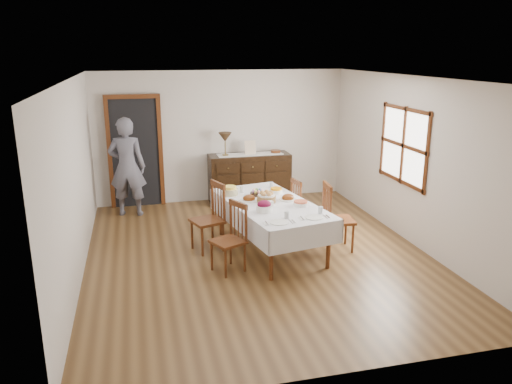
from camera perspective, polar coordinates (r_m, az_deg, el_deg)
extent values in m
plane|color=brown|center=(7.59, 0.18, -7.11)|extent=(6.00, 6.00, 0.00)
cube|color=white|center=(7.00, 0.20, 12.88)|extent=(5.00, 6.00, 0.02)
cube|color=beige|center=(10.07, -3.94, 6.33)|extent=(5.00, 0.02, 2.60)
cube|color=beige|center=(4.46, 9.53, -6.31)|extent=(5.00, 0.02, 2.60)
cube|color=beige|center=(7.03, -20.00, 1.20)|extent=(0.02, 6.00, 2.60)
cube|color=beige|center=(8.14, 17.57, 3.33)|extent=(0.02, 6.00, 2.60)
cube|color=white|center=(8.35, 16.56, 5.11)|extent=(0.02, 1.30, 1.10)
cube|color=#542811|center=(8.34, 16.48, 5.11)|extent=(0.03, 1.46, 1.26)
cube|color=black|center=(9.93, -13.61, 4.32)|extent=(0.90, 0.06, 2.10)
cube|color=#542811|center=(9.91, -13.60, 4.30)|extent=(1.04, 0.08, 2.18)
cube|color=silver|center=(7.50, 1.65, -1.38)|extent=(1.48, 2.34, 0.04)
cylinder|color=#542811|center=(6.65, 1.75, -7.27)|extent=(0.06, 0.06, 0.70)
cylinder|color=#542811|center=(7.07, 8.28, -6.02)|extent=(0.06, 0.06, 0.70)
cylinder|color=#542811|center=(8.27, -4.03, -2.58)|extent=(0.06, 0.06, 0.70)
cylinder|color=#542811|center=(8.61, 1.54, -1.80)|extent=(0.06, 0.06, 0.70)
cube|color=silver|center=(7.33, -2.26, -3.02)|extent=(0.44, 2.18, 0.34)
cube|color=silver|center=(7.79, 5.31, -1.91)|extent=(0.44, 2.18, 0.34)
cube|color=silver|center=(6.63, 5.84, -5.17)|extent=(1.11, 0.23, 0.34)
cube|color=silver|center=(8.50, -1.62, -0.33)|extent=(1.11, 0.23, 0.34)
cube|color=#542811|center=(6.90, -3.22, -5.69)|extent=(0.54, 0.54, 0.04)
cylinder|color=#542811|center=(7.02, -5.08, -7.33)|extent=(0.03, 0.03, 0.41)
cylinder|color=#542811|center=(6.78, -3.49, -8.19)|extent=(0.03, 0.03, 0.41)
cylinder|color=#542811|center=(7.20, -2.92, -6.70)|extent=(0.03, 0.03, 0.41)
cylinder|color=#542811|center=(6.96, -1.29, -7.50)|extent=(0.03, 0.03, 0.41)
cylinder|color=#542811|center=(7.04, -2.90, -2.91)|extent=(0.04, 0.04, 0.54)
cylinder|color=#542811|center=(6.78, -1.14, -3.64)|extent=(0.04, 0.04, 0.54)
cube|color=#542811|center=(6.83, -2.05, -1.44)|extent=(0.20, 0.36, 0.08)
cylinder|color=#542811|center=(6.98, -2.47, -3.23)|extent=(0.02, 0.02, 0.44)
cylinder|color=#542811|center=(6.91, -2.03, -3.42)|extent=(0.02, 0.02, 0.44)
cylinder|color=#542811|center=(6.85, -1.59, -3.60)|extent=(0.02, 0.02, 0.44)
cube|color=#542811|center=(7.62, -5.61, -3.32)|extent=(0.56, 0.56, 0.04)
cylinder|color=#542811|center=(7.78, -7.32, -4.88)|extent=(0.04, 0.04, 0.45)
cylinder|color=#542811|center=(7.48, -6.15, -5.70)|extent=(0.04, 0.04, 0.45)
cylinder|color=#542811|center=(7.93, -5.00, -4.41)|extent=(0.04, 0.04, 0.45)
cylinder|color=#542811|center=(7.64, -3.76, -5.20)|extent=(0.04, 0.04, 0.45)
cylinder|color=#542811|center=(7.78, -5.00, -0.65)|extent=(0.04, 0.04, 0.58)
cylinder|color=#542811|center=(7.46, -3.66, -1.34)|extent=(0.04, 0.04, 0.58)
cube|color=#542811|center=(7.55, -4.38, 0.83)|extent=(0.17, 0.41, 0.08)
cylinder|color=#542811|center=(7.70, -4.67, -0.96)|extent=(0.02, 0.02, 0.48)
cylinder|color=#542811|center=(7.62, -4.34, -1.14)|extent=(0.02, 0.02, 0.48)
cylinder|color=#542811|center=(7.54, -4.00, -1.31)|extent=(0.02, 0.02, 0.48)
cube|color=#542811|center=(7.73, 9.44, -3.20)|extent=(0.48, 0.48, 0.04)
cylinder|color=#542811|center=(7.70, 11.00, -5.27)|extent=(0.04, 0.04, 0.45)
cylinder|color=#542811|center=(8.02, 10.22, -4.37)|extent=(0.04, 0.04, 0.45)
cylinder|color=#542811|center=(7.60, 8.45, -5.44)|extent=(0.04, 0.04, 0.45)
cylinder|color=#542811|center=(7.92, 7.76, -4.52)|extent=(0.04, 0.04, 0.45)
cylinder|color=#542811|center=(7.41, 8.48, -1.61)|extent=(0.04, 0.04, 0.58)
cylinder|color=#542811|center=(7.76, 7.74, -0.78)|extent=(0.04, 0.04, 0.58)
cube|color=#542811|center=(7.51, 8.18, 0.63)|extent=(0.09, 0.42, 0.08)
cylinder|color=#542811|center=(7.50, 8.28, -1.55)|extent=(0.02, 0.02, 0.48)
cylinder|color=#542811|center=(7.59, 8.10, -1.34)|extent=(0.02, 0.02, 0.48)
cylinder|color=#542811|center=(7.67, 7.91, -1.13)|extent=(0.02, 0.02, 0.48)
cube|color=#542811|center=(8.40, 5.61, -1.89)|extent=(0.43, 0.43, 0.04)
cylinder|color=#542811|center=(8.41, 7.00, -3.46)|extent=(0.03, 0.03, 0.39)
cylinder|color=#542811|center=(8.67, 6.03, -2.84)|extent=(0.03, 0.03, 0.39)
cylinder|color=#542811|center=(8.28, 5.10, -3.74)|extent=(0.03, 0.03, 0.39)
cylinder|color=#542811|center=(8.54, 4.17, -3.09)|extent=(0.03, 0.03, 0.39)
cylinder|color=#542811|center=(8.11, 5.10, -0.64)|extent=(0.04, 0.04, 0.51)
cylinder|color=#542811|center=(8.40, 4.10, -0.05)|extent=(0.04, 0.04, 0.51)
cube|color=#542811|center=(8.20, 4.62, 1.13)|extent=(0.09, 0.37, 0.07)
cylinder|color=#542811|center=(8.19, 4.84, -0.61)|extent=(0.02, 0.02, 0.42)
cylinder|color=#542811|center=(8.26, 4.59, -0.46)|extent=(0.02, 0.02, 0.42)
cylinder|color=#542811|center=(8.33, 4.34, -0.31)|extent=(0.02, 0.02, 0.42)
cube|color=black|center=(10.06, -0.76, 1.62)|extent=(1.62, 0.54, 0.97)
cube|color=black|center=(9.63, -3.21, 2.73)|extent=(0.45, 0.02, 0.19)
sphere|color=brown|center=(9.61, -3.19, 2.71)|extent=(0.03, 0.03, 0.03)
cube|color=black|center=(9.73, -0.40, 2.89)|extent=(0.45, 0.02, 0.19)
sphere|color=brown|center=(9.71, -0.37, 2.87)|extent=(0.03, 0.03, 0.03)
cube|color=black|center=(9.85, 2.36, 3.04)|extent=(0.45, 0.02, 0.19)
sphere|color=brown|center=(9.83, 2.39, 3.02)|extent=(0.03, 0.03, 0.03)
imported|color=slate|center=(9.40, -14.53, 3.15)|extent=(0.67, 0.49, 1.95)
cylinder|color=brown|center=(7.51, 1.20, -0.80)|extent=(0.28, 0.28, 0.10)
cylinder|color=white|center=(7.49, 1.20, -0.37)|extent=(0.26, 0.26, 0.02)
sphere|color=#C38848|center=(7.50, 1.73, -0.11)|extent=(0.08, 0.08, 0.08)
sphere|color=#C38848|center=(7.55, 1.24, 0.00)|extent=(0.08, 0.08, 0.08)
sphere|color=#C38848|center=(7.51, 0.70, -0.09)|extent=(0.08, 0.08, 0.08)
sphere|color=#C38848|center=(7.43, 0.86, -0.26)|extent=(0.08, 0.08, 0.08)
sphere|color=#C38848|center=(7.43, 1.50, -0.28)|extent=(0.08, 0.08, 0.08)
cylinder|color=black|center=(7.86, 0.19, -0.21)|extent=(0.24, 0.24, 0.05)
ellipsoid|color=pink|center=(7.86, 0.66, 0.16)|extent=(0.05, 0.05, 0.06)
ellipsoid|color=#6F9DDA|center=(7.90, 0.44, 0.24)|extent=(0.05, 0.05, 0.06)
ellipsoid|color=#8BC86F|center=(7.91, 0.08, 0.25)|extent=(0.05, 0.05, 0.06)
ellipsoid|color=gold|center=(7.88, -0.22, 0.19)|extent=(0.05, 0.05, 0.06)
ellipsoid|color=#BF7BC9|center=(7.83, -0.28, 0.09)|extent=(0.05, 0.05, 0.06)
ellipsoid|color=#FCF06C|center=(7.79, -0.06, 0.01)|extent=(0.05, 0.05, 0.06)
ellipsoid|color=pink|center=(7.79, 0.31, 0.00)|extent=(0.05, 0.05, 0.06)
ellipsoid|color=#6F9DDA|center=(7.82, 0.60, 0.06)|extent=(0.05, 0.05, 0.06)
cylinder|color=white|center=(7.58, -0.80, -0.95)|extent=(0.29, 0.29, 0.02)
ellipsoid|color=#652D0C|center=(7.57, -0.80, -0.72)|extent=(0.19, 0.16, 0.11)
cylinder|color=white|center=(7.64, 3.67, -0.85)|extent=(0.27, 0.27, 0.02)
ellipsoid|color=#652D0C|center=(7.63, 3.67, -0.63)|extent=(0.19, 0.16, 0.11)
cylinder|color=white|center=(7.07, 0.94, -1.91)|extent=(0.23, 0.23, 0.09)
ellipsoid|color=maroon|center=(7.05, 0.94, -1.40)|extent=(0.20, 0.17, 0.11)
cylinder|color=white|center=(7.99, 2.31, 0.08)|extent=(0.21, 0.21, 0.06)
cylinder|color=orange|center=(7.98, 2.32, 0.38)|extent=(0.18, 0.18, 0.03)
cylinder|color=#BFB482|center=(7.88, -2.99, 0.02)|extent=(0.25, 0.25, 0.10)
cylinder|color=yellow|center=(7.86, -3.00, 0.52)|extent=(0.20, 0.20, 0.04)
cylinder|color=white|center=(7.38, 5.13, -1.36)|extent=(0.21, 0.21, 0.05)
cylinder|color=#DF633E|center=(7.37, 5.14, -1.10)|extent=(0.20, 0.20, 0.02)
cube|color=white|center=(7.33, 1.40, -1.32)|extent=(0.15, 0.11, 0.07)
cylinder|color=white|center=(6.64, 2.67, -3.49)|extent=(0.25, 0.25, 0.01)
cube|color=white|center=(6.59, 1.25, -3.63)|extent=(0.10, 0.13, 0.01)
cube|color=silver|center=(6.59, 1.25, -3.58)|extent=(0.04, 0.16, 0.01)
cube|color=silver|center=(6.68, 3.99, -3.40)|extent=(0.05, 0.18, 0.01)
cube|color=silver|center=(6.69, 4.32, -3.37)|extent=(0.04, 0.14, 0.01)
cylinder|color=silver|center=(6.80, 3.54, -2.62)|extent=(0.07, 0.07, 0.10)
cylinder|color=white|center=(6.87, 6.65, -2.89)|extent=(0.25, 0.25, 0.01)
cube|color=white|center=(6.82, 5.31, -3.03)|extent=(0.10, 0.13, 0.01)
cube|color=silver|center=(6.81, 5.31, -2.98)|extent=(0.04, 0.16, 0.01)
cube|color=silver|center=(6.93, 7.89, -2.80)|extent=(0.05, 0.18, 0.01)
cube|color=silver|center=(6.94, 8.20, -2.78)|extent=(0.04, 0.14, 0.01)
cylinder|color=silver|center=(7.04, 7.39, -2.07)|extent=(0.07, 0.07, 0.10)
cylinder|color=silver|center=(8.02, -1.62, 0.31)|extent=(0.07, 0.07, 0.10)
cylinder|color=silver|center=(8.30, 1.78, 0.82)|extent=(0.06, 0.06, 0.09)
cube|color=white|center=(9.94, -0.69, 4.35)|extent=(1.30, 0.35, 0.01)
cylinder|color=brown|center=(9.82, -3.52, 4.23)|extent=(0.12, 0.12, 0.03)
cylinder|color=brown|center=(9.79, -3.53, 5.04)|extent=(0.02, 0.02, 0.25)
cone|color=#3E2C1A|center=(9.75, -3.56, 6.28)|extent=(0.26, 0.26, 0.18)
cube|color=beige|center=(9.90, -0.67, 5.10)|extent=(0.22, 0.08, 0.28)
cylinder|color=#542811|center=(10.09, 2.25, 4.65)|extent=(0.20, 0.20, 0.06)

